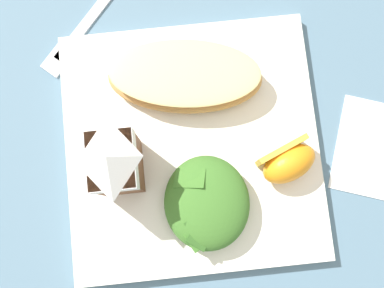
{
  "coord_description": "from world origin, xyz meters",
  "views": [
    {
      "loc": [
        -0.07,
        0.01,
        0.54
      ],
      "look_at": [
        0.0,
        0.0,
        0.03
      ],
      "focal_mm": 44.42,
      "sensor_mm": 36.0,
      "label": 1
    }
  ],
  "objects_px": {
    "white_plate": "(192,146)",
    "green_salad_pile": "(207,203)",
    "metal_fork": "(88,20)",
    "cheesy_pizza_bread": "(190,76)",
    "orange_wedge_front": "(288,162)",
    "milk_carton": "(115,163)"
  },
  "relations": [
    {
      "from": "white_plate",
      "to": "cheesy_pizza_bread",
      "type": "height_order",
      "value": "cheesy_pizza_bread"
    },
    {
      "from": "cheesy_pizza_bread",
      "to": "milk_carton",
      "type": "bearing_deg",
      "value": 137.93
    },
    {
      "from": "cheesy_pizza_bread",
      "to": "milk_carton",
      "type": "relative_size",
      "value": 1.63
    },
    {
      "from": "metal_fork",
      "to": "orange_wedge_front",
      "type": "bearing_deg",
      "value": -133.44
    },
    {
      "from": "white_plate",
      "to": "metal_fork",
      "type": "bearing_deg",
      "value": 33.05
    },
    {
      "from": "green_salad_pile",
      "to": "orange_wedge_front",
      "type": "xyz_separation_m",
      "value": [
        0.03,
        -0.09,
        -0.0
      ]
    },
    {
      "from": "white_plate",
      "to": "orange_wedge_front",
      "type": "xyz_separation_m",
      "value": [
        -0.03,
        -0.1,
        0.03
      ]
    },
    {
      "from": "white_plate",
      "to": "green_salad_pile",
      "type": "distance_m",
      "value": 0.07
    },
    {
      "from": "cheesy_pizza_bread",
      "to": "metal_fork",
      "type": "height_order",
      "value": "cheesy_pizza_bread"
    },
    {
      "from": "orange_wedge_front",
      "to": "metal_fork",
      "type": "xyz_separation_m",
      "value": [
        0.19,
        0.21,
        -0.03
      ]
    },
    {
      "from": "cheesy_pizza_bread",
      "to": "orange_wedge_front",
      "type": "distance_m",
      "value": 0.14
    },
    {
      "from": "green_salad_pile",
      "to": "metal_fork",
      "type": "xyz_separation_m",
      "value": [
        0.23,
        0.12,
        -0.03
      ]
    },
    {
      "from": "white_plate",
      "to": "green_salad_pile",
      "type": "height_order",
      "value": "green_salad_pile"
    },
    {
      "from": "milk_carton",
      "to": "metal_fork",
      "type": "height_order",
      "value": "milk_carton"
    },
    {
      "from": "milk_carton",
      "to": "white_plate",
      "type": "bearing_deg",
      "value": -76.96
    },
    {
      "from": "white_plate",
      "to": "metal_fork",
      "type": "distance_m",
      "value": 0.19
    },
    {
      "from": "white_plate",
      "to": "cheesy_pizza_bread",
      "type": "distance_m",
      "value": 0.08
    },
    {
      "from": "milk_carton",
      "to": "orange_wedge_front",
      "type": "height_order",
      "value": "milk_carton"
    },
    {
      "from": "white_plate",
      "to": "milk_carton",
      "type": "bearing_deg",
      "value": 103.04
    },
    {
      "from": "white_plate",
      "to": "cheesy_pizza_bread",
      "type": "bearing_deg",
      "value": -3.84
    },
    {
      "from": "orange_wedge_front",
      "to": "white_plate",
      "type": "bearing_deg",
      "value": 72.49
    },
    {
      "from": "cheesy_pizza_bread",
      "to": "green_salad_pile",
      "type": "height_order",
      "value": "green_salad_pile"
    }
  ]
}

